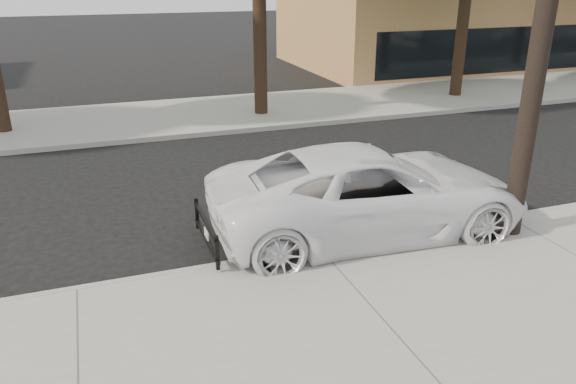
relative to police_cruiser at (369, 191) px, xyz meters
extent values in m
plane|color=black|center=(-1.23, 1.54, -0.83)|extent=(120.00, 120.00, 0.00)
cube|color=gray|center=(-1.23, -2.76, -0.75)|extent=(90.00, 4.40, 0.15)
cube|color=gray|center=(-1.23, 10.04, -0.75)|extent=(90.00, 5.00, 0.15)
cube|color=#9E9B93|center=(-1.23, -0.56, -0.75)|extent=(90.00, 0.12, 0.16)
cube|color=#A47344|center=(14.77, 17.54, 1.17)|extent=(18.00, 10.00, 4.00)
cylinder|color=black|center=(0.77, 9.34, 1.70)|extent=(0.44, 0.44, 4.75)
cylinder|color=black|center=(8.77, 9.64, 1.52)|extent=(0.44, 0.44, 4.40)
imported|color=white|center=(0.00, 0.00, 0.00)|extent=(6.11, 3.09, 1.66)
camera|label=1|loc=(-4.69, -8.64, 3.83)|focal=35.00mm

